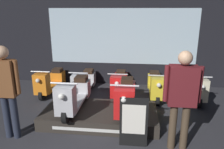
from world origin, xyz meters
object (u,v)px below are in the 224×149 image
at_px(scooter_display_right, 126,97).
at_px(price_sign_board, 134,122).
at_px(scooter_backrow_2, 119,84).
at_px(scooter_backrow_4, 193,87).
at_px(scooter_backrow_0, 51,81).
at_px(scooter_backrow_1, 84,83).
at_px(person_left_browsing, 7,87).
at_px(scooter_backrow_3, 156,85).
at_px(person_right_browsing, 182,93).
at_px(scooter_display_left, 75,95).

relative_size(scooter_display_right, price_sign_board, 1.80).
bearing_deg(scooter_backrow_2, scooter_backrow_4, 0.00).
xyz_separation_m(scooter_backrow_0, scooter_backrow_2, (2.03, 0.00, 0.00)).
bearing_deg(scooter_backrow_2, scooter_display_right, -80.67).
xyz_separation_m(scooter_display_right, price_sign_board, (0.18, -0.83, -0.13)).
distance_m(scooter_backrow_1, scooter_backrow_4, 3.05).
height_order(scooter_backrow_2, person_left_browsing, person_left_browsing).
xyz_separation_m(scooter_display_right, scooter_backrow_3, (0.76, 1.59, -0.27)).
distance_m(scooter_display_right, price_sign_board, 0.86).
bearing_deg(person_right_browsing, scooter_display_right, 140.14).
bearing_deg(scooter_display_left, price_sign_board, -32.66).
bearing_deg(scooter_backrow_1, scooter_backrow_0, 180.00).
distance_m(scooter_backrow_1, person_right_browsing, 3.35).
bearing_deg(scooter_backrow_3, scooter_backrow_4, 0.00).
bearing_deg(scooter_backrow_4, scooter_backrow_3, 180.00).
height_order(person_left_browsing, price_sign_board, person_left_browsing).
relative_size(scooter_backrow_0, person_left_browsing, 0.94).
relative_size(scooter_display_right, scooter_backrow_3, 1.00).
distance_m(scooter_display_left, scooter_backrow_2, 1.82).
distance_m(scooter_backrow_1, price_sign_board, 2.83).
bearing_deg(person_right_browsing, scooter_backrow_2, 117.07).
relative_size(scooter_display_left, scooter_backrow_1, 1.00).
xyz_separation_m(scooter_display_left, price_sign_board, (1.29, -0.83, -0.13)).
xyz_separation_m(scooter_display_left, scooter_backrow_2, (0.85, 1.59, -0.27)).
bearing_deg(scooter_backrow_4, scooter_display_left, -151.12).
bearing_deg(scooter_display_left, scooter_backrow_3, 40.45).
xyz_separation_m(person_left_browsing, person_right_browsing, (3.08, -0.00, 0.02)).
bearing_deg(scooter_backrow_3, person_right_browsing, -85.11).
bearing_deg(person_right_browsing, person_left_browsing, 180.00).
height_order(scooter_backrow_0, scooter_backrow_2, same).
relative_size(scooter_backrow_3, person_right_browsing, 0.95).
distance_m(scooter_display_right, scooter_backrow_0, 2.80).
bearing_deg(scooter_backrow_3, price_sign_board, -103.34).
distance_m(scooter_backrow_0, scooter_backrow_3, 3.05).
height_order(scooter_backrow_1, scooter_backrow_4, same).
height_order(scooter_backrow_3, price_sign_board, price_sign_board).
height_order(scooter_backrow_0, price_sign_board, price_sign_board).
relative_size(scooter_backrow_1, scooter_backrow_2, 1.00).
height_order(scooter_backrow_0, person_right_browsing, person_right_browsing).
distance_m(scooter_backrow_3, person_right_browsing, 2.50).
bearing_deg(scooter_backrow_0, person_right_browsing, -36.29).
height_order(scooter_display_right, person_right_browsing, person_right_browsing).
xyz_separation_m(scooter_display_left, scooter_backrow_3, (1.86, 1.59, -0.27)).
bearing_deg(scooter_backrow_3, scooter_backrow_0, 180.00).
relative_size(scooter_display_left, scooter_backrow_4, 1.00).
distance_m(scooter_display_left, scooter_backrow_0, 2.00).
xyz_separation_m(scooter_backrow_0, price_sign_board, (2.48, -2.41, 0.14)).
bearing_deg(scooter_backrow_4, scooter_backrow_1, 180.00).
height_order(scooter_display_right, price_sign_board, scooter_display_right).
xyz_separation_m(scooter_backrow_1, scooter_backrow_2, (1.02, 0.00, 0.00)).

